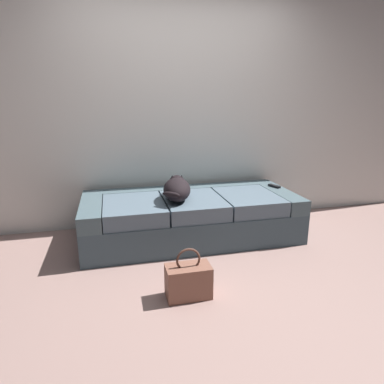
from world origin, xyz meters
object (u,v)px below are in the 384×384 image
at_px(dog_dark, 177,188).
at_px(tv_remote, 274,186).
at_px(couch, 191,217).
at_px(handbag, 188,281).

distance_m(dog_dark, tv_remote, 1.15).
bearing_deg(couch, dog_dark, -151.79).
relative_size(couch, handbag, 5.63).
bearing_deg(dog_dark, handbag, -96.74).
relative_size(couch, tv_remote, 14.19).
bearing_deg(couch, handbag, -104.54).
distance_m(couch, handbag, 1.09).
bearing_deg(handbag, tv_remote, 42.89).
distance_m(tv_remote, handbag, 1.73).
height_order(couch, handbag, couch).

